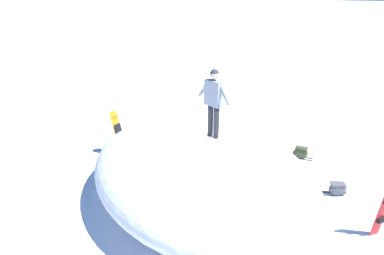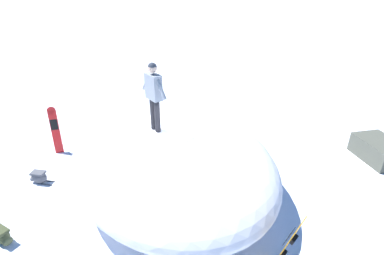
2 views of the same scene
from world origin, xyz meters
name	(u,v)px [view 1 (image 1 of 2)]	position (x,y,z in m)	size (l,w,h in m)	color
ground	(199,192)	(0.00, 0.00, 0.00)	(240.00, 240.00, 0.00)	white
snow_mound	(200,171)	(-0.11, 0.36, 0.90)	(6.69, 5.09, 1.79)	white
snowboarder_standing	(214,97)	(-0.38, 0.11, 2.81)	(0.92, 0.61, 1.70)	black
snowboard_primary_upright	(118,133)	(3.09, -1.47, 0.80)	(0.51, 0.43, 1.55)	orange
backpack_near	(338,189)	(-3.65, -0.88, 0.18)	(0.69, 0.36, 0.36)	#4C4C51
backpack_far	(300,152)	(-2.73, -2.83, 0.20)	(0.69, 0.35, 0.38)	#383D23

